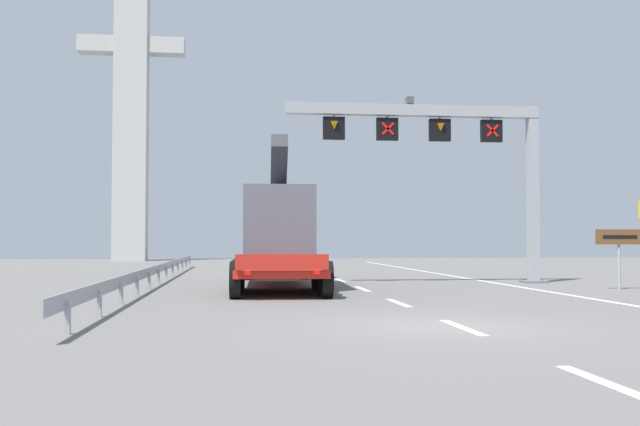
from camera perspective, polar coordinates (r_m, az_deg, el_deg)
The scene contains 8 objects.
ground at distance 14.78m, azimuth 9.78°, elevation -8.78°, with size 112.00×112.00×0.00m, color slate.
lane_markings at distance 39.67m, azimuth -0.15°, elevation -4.66°, with size 0.20×65.18×0.01m.
edge_line_right at distance 28.11m, azimuth 15.10°, elevation -5.59°, with size 0.20×63.00×0.01m, color silver.
overhead_lane_gantry at distance 29.72m, azimuth 10.15°, elevation 5.60°, with size 10.55×0.90×7.47m.
heavy_haul_truck_red at distance 28.76m, azimuth -3.42°, elevation -1.63°, with size 3.44×14.13×5.30m.
tourist_info_sign_brown at distance 27.41m, azimuth 22.53°, elevation -2.19°, with size 1.76×0.15×2.10m.
guardrail_left at distance 30.42m, azimuth -12.40°, elevation -4.31°, with size 0.13×36.27×0.76m.
bridge_pylon_distant at distance 65.49m, azimuth -14.63°, elevation 9.91°, with size 9.00×2.00×29.96m.
Camera 1 is at (-4.10, -14.10, 1.70)m, focal length 40.61 mm.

